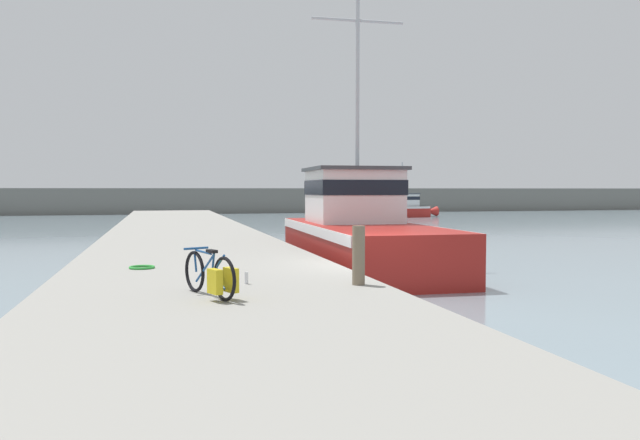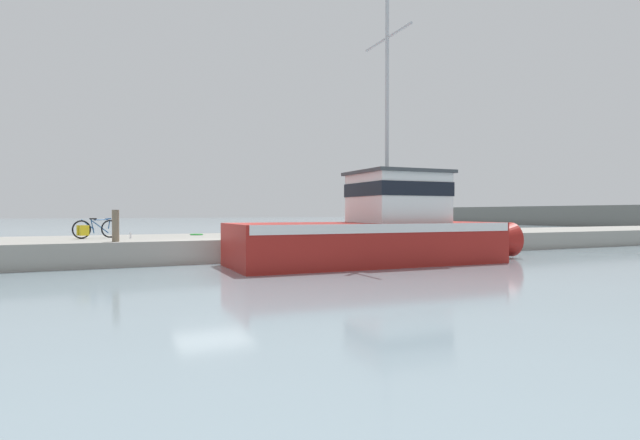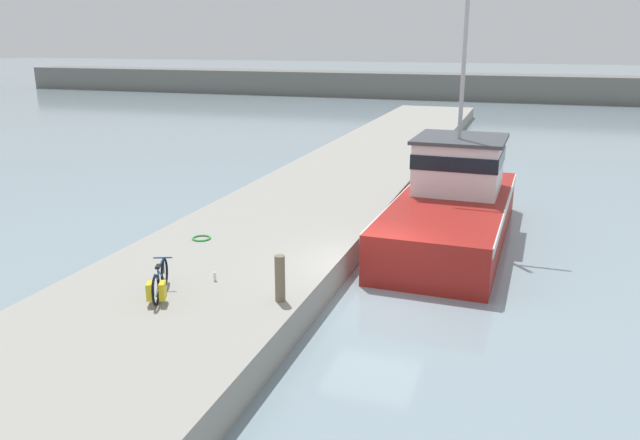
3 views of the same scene
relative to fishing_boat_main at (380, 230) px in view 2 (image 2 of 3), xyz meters
name	(u,v)px [view 2 (image 2 of 3)]	position (x,y,z in m)	size (l,w,h in m)	color
ground_plane	(213,267)	(-1.38, -5.77, -1.22)	(320.00, 320.00, 0.00)	gray
dock_pier	(191,247)	(-5.42, -5.77, -0.80)	(6.15, 80.00, 0.85)	gray
fishing_boat_main	(380,230)	(0.00, 0.00, 0.00)	(3.83, 11.64, 9.78)	maroon
bicycle_touring	(92,229)	(-5.56, -9.49, -0.02)	(0.82, 1.68, 0.78)	black
mooring_post	(116,226)	(-2.86, -8.76, 0.17)	(0.23, 0.23, 1.09)	#756651
hose_coil	(196,234)	(-6.79, -5.29, -0.35)	(0.56, 0.56, 0.05)	green
water_bottle_by_bike	(131,236)	(-4.84, -8.15, -0.26)	(0.07, 0.07, 0.22)	silver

